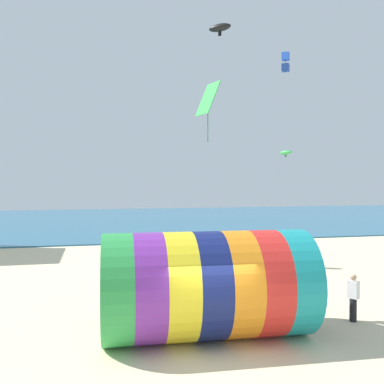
% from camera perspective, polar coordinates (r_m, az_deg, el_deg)
% --- Properties ---
extents(ground_plane, '(120.00, 120.00, 0.00)m').
position_cam_1_polar(ground_plane, '(12.73, 2.56, -20.75)').
color(ground_plane, beige).
extents(sea, '(120.00, 40.00, 0.10)m').
position_cam_1_polar(sea, '(52.85, -9.43, -3.70)').
color(sea, '#236084').
rests_on(sea, ground).
extents(giant_inflatable_tube, '(6.47, 3.56, 3.27)m').
position_cam_1_polar(giant_inflatable_tube, '(13.40, 2.06, -12.25)').
color(giant_inflatable_tube, green).
rests_on(giant_inflatable_tube, ground).
extents(kite_handler, '(0.36, 0.42, 1.63)m').
position_cam_1_polar(kite_handler, '(16.05, 20.70, -13.00)').
color(kite_handler, black).
rests_on(kite_handler, ground).
extents(kite_green_parafoil, '(0.72, 0.85, 0.43)m').
position_cam_1_polar(kite_green_parafoil, '(25.79, 12.39, 5.17)').
color(kite_green_parafoil, green).
extents(kite_green_diamond, '(0.85, 1.11, 2.36)m').
position_cam_1_polar(kite_green_diamond, '(17.13, 2.13, 12.24)').
color(kite_green_diamond, green).
extents(kite_black_parafoil, '(1.48, 1.43, 0.76)m').
position_cam_1_polar(kite_black_parafoil, '(28.80, 3.73, 21.03)').
color(kite_black_parafoil, black).
extents(kite_blue_box, '(0.64, 0.64, 1.32)m').
position_cam_1_polar(kite_blue_box, '(30.37, 12.37, 16.57)').
color(kite_blue_box, blue).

